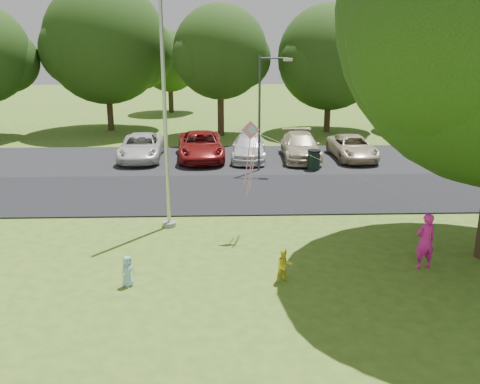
{
  "coord_description": "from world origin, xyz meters",
  "views": [
    {
      "loc": [
        -1.51,
        -13.71,
        6.96
      ],
      "look_at": [
        -0.9,
        4.0,
        1.6
      ],
      "focal_mm": 40.0,
      "sensor_mm": 36.0,
      "label": 1
    }
  ],
  "objects_px": {
    "trash_can": "(314,160)",
    "woman": "(425,241)",
    "flagpole": "(165,114)",
    "child_yellow": "(284,266)",
    "child_blue": "(128,271)",
    "street_lamp": "(264,103)",
    "kite": "(254,143)"
  },
  "relations": [
    {
      "from": "woman",
      "to": "kite",
      "type": "distance_m",
      "value": 6.32
    },
    {
      "from": "woman",
      "to": "child_yellow",
      "type": "bearing_deg",
      "value": -0.61
    },
    {
      "from": "flagpole",
      "to": "child_blue",
      "type": "relative_size",
      "value": 11.07
    },
    {
      "from": "trash_can",
      "to": "child_blue",
      "type": "relative_size",
      "value": 1.2
    },
    {
      "from": "trash_can",
      "to": "child_blue",
      "type": "distance_m",
      "value": 14.82
    },
    {
      "from": "flagpole",
      "to": "trash_can",
      "type": "height_order",
      "value": "flagpole"
    },
    {
      "from": "flagpole",
      "to": "street_lamp",
      "type": "xyz_separation_m",
      "value": [
        4.1,
        7.96,
        -0.66
      ]
    },
    {
      "from": "trash_can",
      "to": "kite",
      "type": "bearing_deg",
      "value": -112.2
    },
    {
      "from": "child_yellow",
      "to": "street_lamp",
      "type": "bearing_deg",
      "value": 73.21
    },
    {
      "from": "child_yellow",
      "to": "kite",
      "type": "distance_m",
      "value": 4.73
    },
    {
      "from": "street_lamp",
      "to": "child_yellow",
      "type": "distance_m",
      "value": 13.04
    },
    {
      "from": "street_lamp",
      "to": "trash_can",
      "type": "xyz_separation_m",
      "value": [
        2.62,
        0.04,
        -2.96
      ]
    },
    {
      "from": "trash_can",
      "to": "child_blue",
      "type": "height_order",
      "value": "trash_can"
    },
    {
      "from": "trash_can",
      "to": "kite",
      "type": "distance_m",
      "value": 10.07
    },
    {
      "from": "woman",
      "to": "child_yellow",
      "type": "distance_m",
      "value": 4.45
    },
    {
      "from": "street_lamp",
      "to": "kite",
      "type": "xyz_separation_m",
      "value": [
        -1.04,
        -8.93,
        -0.2
      ]
    },
    {
      "from": "trash_can",
      "to": "child_yellow",
      "type": "relative_size",
      "value": 1.09
    },
    {
      "from": "flagpole",
      "to": "child_yellow",
      "type": "height_order",
      "value": "flagpole"
    },
    {
      "from": "flagpole",
      "to": "street_lamp",
      "type": "bearing_deg",
      "value": 62.73
    },
    {
      "from": "trash_can",
      "to": "child_blue",
      "type": "bearing_deg",
      "value": -120.07
    },
    {
      "from": "trash_can",
      "to": "woman",
      "type": "xyz_separation_m",
      "value": [
        1.38,
        -11.91,
        0.33
      ]
    },
    {
      "from": "trash_can",
      "to": "woman",
      "type": "distance_m",
      "value": 12.0
    },
    {
      "from": "flagpole",
      "to": "child_yellow",
      "type": "relative_size",
      "value": 10.0
    },
    {
      "from": "child_yellow",
      "to": "child_blue",
      "type": "distance_m",
      "value": 4.45
    },
    {
      "from": "flagpole",
      "to": "street_lamp",
      "type": "distance_m",
      "value": 8.98
    },
    {
      "from": "child_yellow",
      "to": "child_blue",
      "type": "xyz_separation_m",
      "value": [
        -4.45,
        -0.11,
        -0.05
      ]
    },
    {
      "from": "child_yellow",
      "to": "kite",
      "type": "xyz_separation_m",
      "value": [
        -0.68,
        3.75,
        2.8
      ]
    },
    {
      "from": "child_blue",
      "to": "flagpole",
      "type": "bearing_deg",
      "value": 32.14
    },
    {
      "from": "trash_can",
      "to": "kite",
      "type": "xyz_separation_m",
      "value": [
        -3.66,
        -8.97,
        2.76
      ]
    },
    {
      "from": "woman",
      "to": "kite",
      "type": "bearing_deg",
      "value": -41.43
    },
    {
      "from": "street_lamp",
      "to": "trash_can",
      "type": "bearing_deg",
      "value": 10.98
    },
    {
      "from": "kite",
      "to": "child_yellow",
      "type": "bearing_deg",
      "value": -83.19
    }
  ]
}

